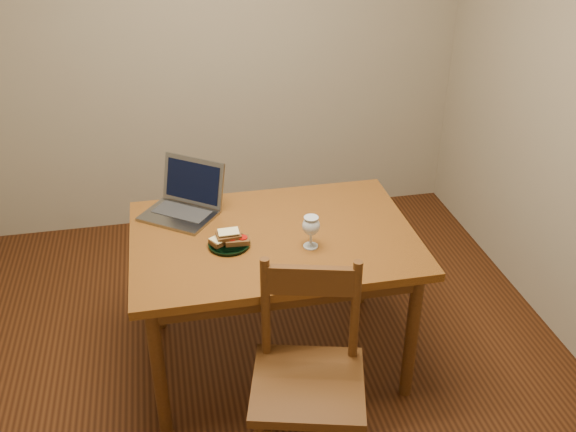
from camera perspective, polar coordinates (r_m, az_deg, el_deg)
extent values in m
cube|color=black|center=(3.35, -2.35, -13.38)|extent=(3.20, 3.20, 0.02)
cube|color=gray|center=(4.15, -6.57, 16.04)|extent=(3.20, 0.02, 2.60)
cube|color=#4A270C|center=(2.96, -1.30, -2.02)|extent=(1.30, 0.90, 0.04)
cylinder|color=#42250D|center=(2.86, -11.42, -13.39)|extent=(0.06, 0.06, 0.70)
cylinder|color=#42250D|center=(3.03, 10.93, -10.43)|extent=(0.06, 0.06, 0.70)
cylinder|color=#42250D|center=(3.44, -11.77, -5.01)|extent=(0.06, 0.06, 0.70)
cylinder|color=#42250D|center=(3.59, 6.69, -2.98)|extent=(0.06, 0.06, 0.70)
cube|color=#42250D|center=(2.61, 1.79, -14.85)|extent=(0.53, 0.52, 0.04)
cube|color=#42250D|center=(2.49, 2.04, -5.76)|extent=(0.35, 0.12, 0.13)
cylinder|color=black|center=(2.88, -5.25, -2.52)|extent=(0.19, 0.19, 0.02)
cube|color=slate|center=(3.13, -9.73, 0.00)|extent=(0.41, 0.38, 0.02)
cube|color=slate|center=(3.18, -8.41, 3.11)|extent=(0.31, 0.26, 0.23)
cube|color=black|center=(3.18, -8.41, 3.11)|extent=(0.27, 0.22, 0.18)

